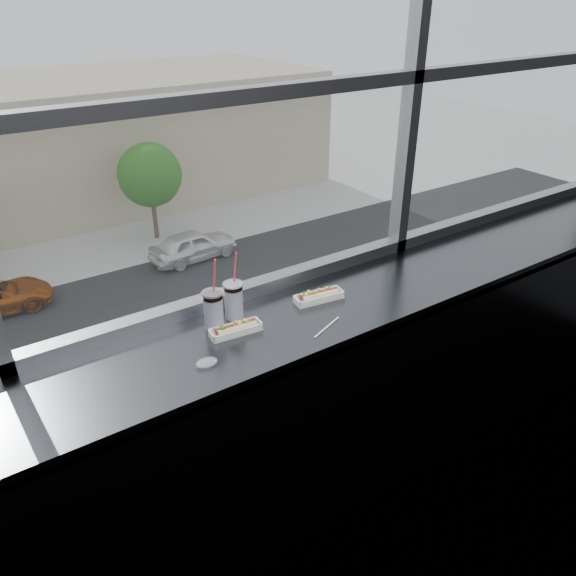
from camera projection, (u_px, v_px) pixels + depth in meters
wall_back_lower at (243, 392)px, 2.87m from camera, size 6.00×0.00×6.00m
window_glass at (222, 10)px, 2.05m from camera, size 6.00×0.00×6.00m
window_mullions at (225, 11)px, 2.03m from camera, size 6.00×0.08×2.40m
counter at (270, 330)px, 2.42m from camera, size 6.00×0.55×0.06m
counter_fascia at (303, 455)px, 2.48m from camera, size 6.00×0.04×1.04m
hotdog_tray_left at (236, 328)px, 2.34m from camera, size 0.23×0.09×0.05m
hotdog_tray_right at (319, 296)px, 2.58m from camera, size 0.24×0.11×0.06m
soda_cup_left at (213, 308)px, 2.34m from camera, size 0.09×0.09×0.33m
soda_cup_right at (234, 299)px, 2.41m from camera, size 0.09×0.09×0.32m
loose_straw at (327, 327)px, 2.38m from camera, size 0.18×0.08×0.01m
wrapper at (207, 362)px, 2.15m from camera, size 0.09×0.07×0.02m
street_asphalt at (9, 355)px, 22.93m from camera, size 80.00×10.00×0.06m
car_near_d at (231, 316)px, 23.55m from camera, size 3.09×6.49×2.10m
car_far_c at (193, 240)px, 30.36m from camera, size 3.20×6.75×2.19m
car_near_e at (309, 288)px, 25.48m from camera, size 2.94×6.89×2.28m
tree_right at (150, 175)px, 31.72m from camera, size 3.64×3.64×5.68m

